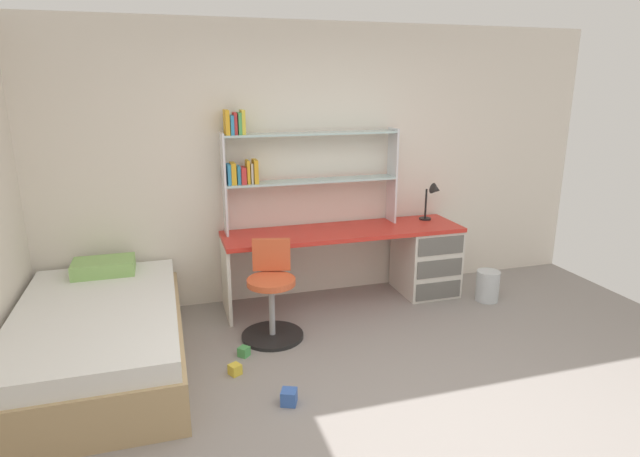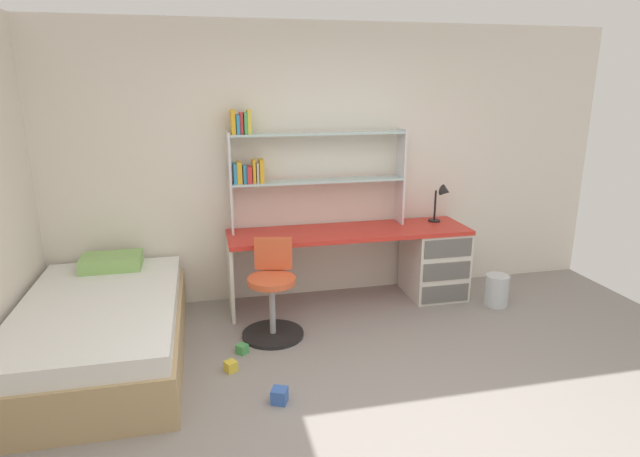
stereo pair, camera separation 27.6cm
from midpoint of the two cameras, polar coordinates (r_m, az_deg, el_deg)
name	(u,v)px [view 1 (the left image)]	position (r m, az deg, el deg)	size (l,w,h in m)	color
ground_plane	(408,429)	(3.51, 7.19, -20.89)	(6.00, 5.62, 0.02)	gray
room_shell	(182,195)	(3.85, -16.78, 3.48)	(6.00, 5.62, 2.62)	silver
desk	(403,255)	(5.27, 7.53, -2.87)	(2.29, 0.60, 0.73)	red
bookshelf_hutch	(288,161)	(4.88, -5.11, 7.32)	(1.67, 0.22, 1.12)	silver
desk_lamp	(433,195)	(5.36, 10.81, 3.55)	(0.20, 0.17, 0.38)	black
swivel_chair	(272,300)	(4.43, -7.06, -7.73)	(0.52, 0.52, 0.82)	black
bed_platform	(99,338)	(4.33, -24.62, -10.81)	(1.19, 1.99, 0.62)	tan
waste_bin	(488,286)	(5.38, 16.36, -6.02)	(0.22, 0.22, 0.30)	silver
toy_block_blue_0	(289,397)	(3.68, -5.66, -17.82)	(0.10, 0.10, 0.10)	#3860B7
toy_block_green_1	(244,352)	(4.28, -10.16, -13.07)	(0.08, 0.08, 0.08)	#479E51
toy_block_yellow_2	(235,369)	(4.05, -11.23, -14.83)	(0.08, 0.08, 0.08)	gold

